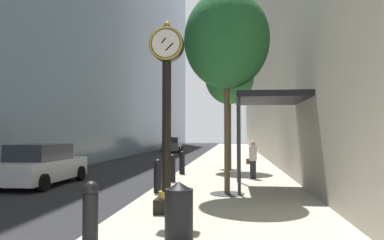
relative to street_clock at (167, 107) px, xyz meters
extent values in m
plane|color=#262628|center=(-1.23, 21.86, -2.73)|extent=(110.00, 110.00, 0.00)
cube|color=#BCB29E|center=(1.45, 24.86, -2.66)|extent=(5.36, 80.00, 0.14)
cube|color=black|center=(0.00, 0.01, -2.41)|extent=(0.55, 0.55, 0.35)
cylinder|color=gold|center=(0.00, 0.01, -2.15)|extent=(0.38, 0.38, 0.18)
cylinder|color=black|center=(0.00, 0.01, -0.47)|extent=(0.22, 0.22, 3.19)
cylinder|color=black|center=(0.00, 0.01, 1.55)|extent=(0.84, 0.28, 0.84)
torus|color=gold|center=(0.00, -0.15, 1.55)|extent=(0.82, 0.05, 0.82)
cylinder|color=white|center=(0.00, -0.14, 1.55)|extent=(0.69, 0.01, 0.69)
cylinder|color=white|center=(0.00, 0.16, 1.55)|extent=(0.69, 0.01, 0.69)
sphere|color=gold|center=(0.00, 0.01, 2.04)|extent=(0.16, 0.16, 0.16)
cube|color=black|center=(-0.05, -0.15, 1.62)|extent=(0.13, 0.01, 0.15)
cube|color=black|center=(0.09, -0.15, 1.46)|extent=(0.21, 0.01, 0.20)
cylinder|color=black|center=(-0.85, -2.69, -2.14)|extent=(0.27, 0.27, 0.89)
sphere|color=black|center=(-0.85, -2.69, -1.62)|extent=(0.28, 0.28, 0.28)
cylinder|color=black|center=(-0.85, 3.04, -2.14)|extent=(0.27, 0.27, 0.89)
sphere|color=black|center=(-0.85, 3.04, -1.62)|extent=(0.28, 0.28, 0.28)
cylinder|color=black|center=(-0.85, 5.90, -2.14)|extent=(0.27, 0.27, 0.89)
sphere|color=black|center=(-0.85, 5.90, -1.62)|extent=(0.28, 0.28, 0.28)
cylinder|color=black|center=(-0.85, 8.77, -2.14)|extent=(0.27, 0.27, 0.89)
sphere|color=black|center=(-0.85, 8.77, -1.62)|extent=(0.28, 0.28, 0.28)
cylinder|color=#333335|center=(1.42, 3.02, -2.58)|extent=(1.10, 1.10, 0.02)
cylinder|color=brown|center=(1.42, 3.02, -0.62)|extent=(0.18, 0.18, 3.95)
ellipsoid|color=#23602D|center=(1.42, 3.02, 2.40)|extent=(2.77, 2.77, 3.19)
cylinder|color=#333335|center=(1.42, 10.94, -2.58)|extent=(1.10, 1.10, 0.02)
cylinder|color=brown|center=(1.42, 10.94, -0.56)|extent=(0.18, 0.18, 4.05)
ellipsoid|color=#2D7033|center=(1.42, 10.94, 2.46)|extent=(2.65, 2.65, 3.04)
cylinder|color=black|center=(0.64, -2.18, -2.13)|extent=(0.52, 0.52, 0.92)
cone|color=black|center=(0.64, -2.18, -1.62)|extent=(0.53, 0.53, 0.16)
cylinder|color=#23232D|center=(2.46, 7.27, -2.20)|extent=(0.35, 0.35, 0.77)
cylinder|color=silver|center=(2.46, 7.27, -1.51)|extent=(0.46, 0.46, 0.62)
sphere|color=beige|center=(2.46, 7.27, -1.08)|extent=(0.24, 0.24, 0.24)
cube|color=brown|center=(2.27, 7.37, -1.86)|extent=(0.20, 0.23, 0.24)
cube|color=black|center=(2.93, 4.48, 0.61)|extent=(2.40, 3.60, 0.20)
cylinder|color=#333338|center=(1.81, 2.88, -0.99)|extent=(0.10, 0.10, 3.20)
cylinder|color=#333338|center=(1.81, 6.08, -0.99)|extent=(0.10, 0.10, 3.20)
cube|color=silver|center=(-6.03, 5.27, -2.11)|extent=(1.81, 4.66, 0.80)
cube|color=#282D38|center=(-6.03, 5.04, -1.40)|extent=(1.58, 2.61, 0.66)
cylinder|color=black|center=(-6.90, 6.86, -2.41)|extent=(0.23, 0.64, 0.64)
cylinder|color=black|center=(-5.13, 6.84, -2.41)|extent=(0.23, 0.64, 0.64)
cylinder|color=black|center=(-5.16, 3.68, -2.41)|extent=(0.23, 0.64, 0.64)
cube|color=slate|center=(-5.36, 32.76, -2.09)|extent=(2.03, 4.24, 0.83)
cube|color=#282D38|center=(-5.36, 32.55, -1.36)|extent=(1.73, 2.40, 0.68)
cylinder|color=black|center=(-6.35, 34.14, -2.41)|extent=(0.25, 0.65, 0.64)
cylinder|color=black|center=(-4.49, 34.22, -2.41)|extent=(0.25, 0.65, 0.64)
cylinder|color=black|center=(-6.24, 31.31, -2.41)|extent=(0.25, 0.65, 0.64)
cylinder|color=black|center=(-4.38, 31.38, -2.41)|extent=(0.25, 0.65, 0.64)
camera|label=1|loc=(1.64, -8.91, -0.66)|focal=34.49mm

